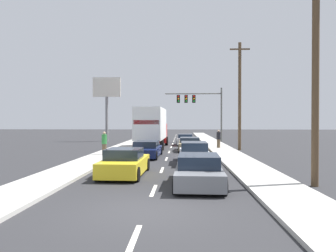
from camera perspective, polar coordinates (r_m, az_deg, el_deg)
The scene contains 17 objects.
ground_plane at distance 34.16m, azimuth 0.71°, elevation -3.54°, with size 140.00×140.00×0.00m, color #2B2B2D.
sidewalk_right at distance 29.38m, azimuth 9.60°, elevation -4.12°, with size 2.27×80.00×0.14m, color #B2AFA8.
sidewalk_left at distance 29.72m, azimuth -8.69°, elevation -4.07°, with size 2.27×80.00×0.14m, color #B2AFA8.
lane_markings at distance 31.89m, azimuth 0.58°, elevation -3.84°, with size 0.14×62.00×0.01m.
box_truck at distance 30.56m, azimuth -2.90°, elevation 0.02°, with size 2.72×9.27×3.84m.
car_navy at distance 23.09m, azimuth -3.90°, elevation -4.27°, with size 2.10×4.75×1.17m.
car_yellow at distance 15.37m, azimuth -7.83°, elevation -6.69°, with size 2.03×4.31×1.30m.
car_silver at distance 34.75m, azimuth 3.17°, elevation -2.52°, with size 1.93×4.34×1.23m.
car_tan at distance 28.03m, azimuth 3.92°, elevation -3.35°, with size 2.01×4.60×1.18m.
car_white at distance 19.83m, azimuth 4.71°, elevation -4.94°, with size 1.90×4.59×1.31m.
car_gray at distance 12.98m, azimuth 5.56°, elevation -8.12°, with size 2.04×4.51×1.25m.
traffic_signal_mast at distance 39.33m, azimuth 4.99°, elevation 4.31°, with size 7.10×0.69×6.78m.
utility_pole_near at distance 13.93m, azimuth 25.12°, elevation 7.47°, with size 1.80×0.28×8.17m.
utility_pole_mid at distance 29.42m, azimuth 12.84°, elevation 5.51°, with size 1.80×0.28×9.75m.
roadside_billboard at distance 41.99m, azimuth -11.02°, elevation 5.28°, with size 3.65×0.36×8.35m.
pedestrian_near_corner at distance 29.89m, azimuth 9.13°, elevation -2.30°, with size 0.38×0.38×1.68m.
pedestrian_mid_block at distance 23.82m, azimuth -11.45°, elevation -3.06°, with size 0.38×0.38×1.70m.
Camera 1 is at (1.05, -9.05, 2.59)m, focal length 33.70 mm.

